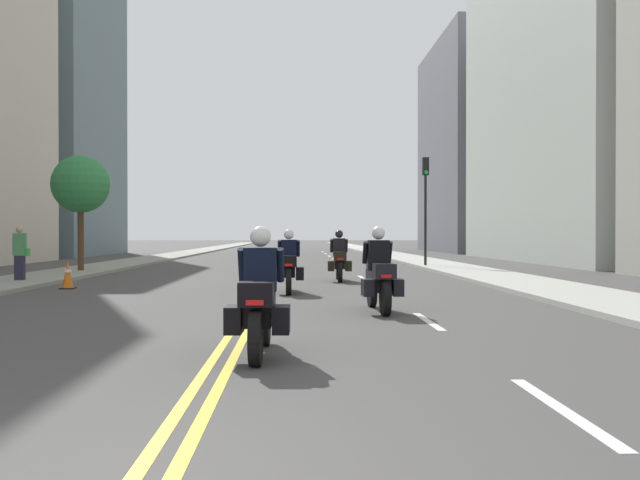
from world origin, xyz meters
TOP-DOWN VIEW (x-y plane):
  - ground_plane at (0.00, 48.00)m, footprint 264.00×264.00m
  - sidewalk_left at (-7.69, 48.00)m, footprint 2.69×144.00m
  - sidewalk_right at (7.69, 48.00)m, footprint 2.69×144.00m
  - centreline_yellow_inner at (-0.12, 48.00)m, footprint 0.12×132.00m
  - centreline_yellow_outer at (0.12, 48.00)m, footprint 0.12×132.00m
  - lane_dashes_white at (3.17, 29.00)m, footprint 0.14×56.40m
  - building_right_1 at (16.97, 34.57)m, footprint 7.69×21.49m
  - building_left_2 at (-17.95, 46.66)m, footprint 9.65×13.68m
  - building_right_2 at (17.53, 56.47)m, footprint 8.82×17.19m
  - motorcycle_0 at (0.43, 4.64)m, footprint 0.77×2.11m
  - motorcycle_1 at (2.50, 9.45)m, footprint 0.78×2.23m
  - motorcycle_2 at (0.69, 13.88)m, footprint 0.76×2.23m
  - motorcycle_3 at (2.27, 18.33)m, footprint 0.77×2.19m
  - traffic_cone_0 at (-5.47, 15.43)m, footprint 0.38×0.38m
  - traffic_light_near at (6.75, 27.11)m, footprint 0.28×0.38m
  - pedestrian_0 at (-7.58, 17.43)m, footprint 0.49×0.25m
  - street_tree_0 at (-7.52, 23.14)m, footprint 2.24×2.24m

SIDE VIEW (x-z plane):
  - ground_plane at x=0.00m, z-range 0.00..0.00m
  - centreline_yellow_inner at x=-0.12m, z-range 0.00..0.01m
  - centreline_yellow_outer at x=0.12m, z-range 0.00..0.01m
  - lane_dashes_white at x=3.17m, z-range 0.00..0.01m
  - sidewalk_left at x=-7.69m, z-range 0.00..0.12m
  - sidewalk_right at x=7.69m, z-range 0.00..0.12m
  - traffic_cone_0 at x=-5.47m, z-range 0.00..0.78m
  - motorcycle_0 at x=0.43m, z-range -0.16..1.46m
  - motorcycle_2 at x=0.69m, z-range -0.17..1.48m
  - motorcycle_3 at x=2.27m, z-range -0.17..1.49m
  - motorcycle_1 at x=2.50m, z-range -0.17..1.50m
  - pedestrian_0 at x=-7.58m, z-range 0.03..1.81m
  - traffic_light_near at x=6.75m, z-range 0.92..5.93m
  - street_tree_0 at x=-7.52m, z-range 1.15..5.74m
  - building_right_2 at x=17.53m, z-range 0.00..18.46m
  - building_right_1 at x=16.97m, z-range 0.00..23.43m
  - building_left_2 at x=-17.95m, z-range 0.00..23.45m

